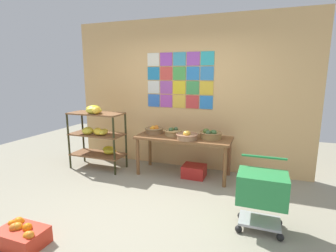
{
  "coord_description": "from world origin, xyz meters",
  "views": [
    {
      "loc": [
        1.36,
        -2.75,
        1.75
      ],
      "look_at": [
        0.02,
        0.87,
        0.98
      ],
      "focal_mm": 27.54,
      "sensor_mm": 36.0,
      "label": 1
    }
  ],
  "objects_px": {
    "fruit_basket_left": "(210,134)",
    "fruit_basket_back_left": "(154,130)",
    "banana_shelf_unit": "(97,130)",
    "shopping_cart": "(262,190)",
    "display_table": "(183,141)",
    "fruit_basket_back_right": "(187,136)",
    "produce_crate_under_table": "(194,171)",
    "fruit_basket_right": "(173,132)",
    "orange_crate_foreground": "(22,235)"
  },
  "relations": [
    {
      "from": "display_table",
      "to": "fruit_basket_left",
      "type": "height_order",
      "value": "fruit_basket_left"
    },
    {
      "from": "fruit_basket_back_right",
      "to": "fruit_basket_right",
      "type": "bearing_deg",
      "value": 149.71
    },
    {
      "from": "fruit_basket_left",
      "to": "orange_crate_foreground",
      "type": "relative_size",
      "value": 0.76
    },
    {
      "from": "produce_crate_under_table",
      "to": "fruit_basket_right",
      "type": "bearing_deg",
      "value": 173.66
    },
    {
      "from": "shopping_cart",
      "to": "orange_crate_foreground",
      "type": "bearing_deg",
      "value": -143.84
    },
    {
      "from": "banana_shelf_unit",
      "to": "display_table",
      "type": "bearing_deg",
      "value": 8.23
    },
    {
      "from": "banana_shelf_unit",
      "to": "shopping_cart",
      "type": "bearing_deg",
      "value": -19.66
    },
    {
      "from": "shopping_cart",
      "to": "display_table",
      "type": "bearing_deg",
      "value": 145.33
    },
    {
      "from": "fruit_basket_left",
      "to": "produce_crate_under_table",
      "type": "relative_size",
      "value": 0.96
    },
    {
      "from": "fruit_basket_right",
      "to": "orange_crate_foreground",
      "type": "bearing_deg",
      "value": -108.32
    },
    {
      "from": "display_table",
      "to": "fruit_basket_back_left",
      "type": "distance_m",
      "value": 0.61
    },
    {
      "from": "fruit_basket_back_right",
      "to": "orange_crate_foreground",
      "type": "bearing_deg",
      "value": -116.21
    },
    {
      "from": "fruit_basket_left",
      "to": "fruit_basket_back_left",
      "type": "xyz_separation_m",
      "value": [
        -1.05,
        0.05,
        -0.01
      ]
    },
    {
      "from": "fruit_basket_right",
      "to": "fruit_basket_back_right",
      "type": "relative_size",
      "value": 0.84
    },
    {
      "from": "display_table",
      "to": "fruit_basket_back_right",
      "type": "distance_m",
      "value": 0.24
    },
    {
      "from": "fruit_basket_back_right",
      "to": "display_table",
      "type": "bearing_deg",
      "value": 124.08
    },
    {
      "from": "orange_crate_foreground",
      "to": "fruit_basket_back_right",
      "type": "bearing_deg",
      "value": 63.79
    },
    {
      "from": "fruit_basket_left",
      "to": "fruit_basket_back_left",
      "type": "bearing_deg",
      "value": 177.32
    },
    {
      "from": "banana_shelf_unit",
      "to": "shopping_cart",
      "type": "xyz_separation_m",
      "value": [
        2.91,
        -1.04,
        -0.27
      ]
    },
    {
      "from": "produce_crate_under_table",
      "to": "fruit_basket_back_right",
      "type": "bearing_deg",
      "value": -126.16
    },
    {
      "from": "banana_shelf_unit",
      "to": "produce_crate_under_table",
      "type": "height_order",
      "value": "banana_shelf_unit"
    },
    {
      "from": "fruit_basket_right",
      "to": "orange_crate_foreground",
      "type": "xyz_separation_m",
      "value": [
        -0.81,
        -2.45,
        -0.65
      ]
    },
    {
      "from": "orange_crate_foreground",
      "to": "fruit_basket_right",
      "type": "bearing_deg",
      "value": 71.68
    },
    {
      "from": "fruit_basket_back_left",
      "to": "produce_crate_under_table",
      "type": "xyz_separation_m",
      "value": [
        0.79,
        -0.1,
        -0.66
      ]
    },
    {
      "from": "fruit_basket_back_right",
      "to": "shopping_cart",
      "type": "bearing_deg",
      "value": -42.81
    },
    {
      "from": "fruit_basket_back_left",
      "to": "produce_crate_under_table",
      "type": "relative_size",
      "value": 0.88
    },
    {
      "from": "display_table",
      "to": "fruit_basket_right",
      "type": "distance_m",
      "value": 0.25
    },
    {
      "from": "produce_crate_under_table",
      "to": "shopping_cart",
      "type": "bearing_deg",
      "value": -48.51
    },
    {
      "from": "display_table",
      "to": "orange_crate_foreground",
      "type": "bearing_deg",
      "value": -112.55
    },
    {
      "from": "banana_shelf_unit",
      "to": "display_table",
      "type": "xyz_separation_m",
      "value": [
        1.6,
        0.23,
        -0.13
      ]
    },
    {
      "from": "fruit_basket_back_right",
      "to": "banana_shelf_unit",
      "type": "bearing_deg",
      "value": -177.61
    },
    {
      "from": "fruit_basket_back_right",
      "to": "fruit_basket_left",
      "type": "xyz_separation_m",
      "value": [
        0.35,
        0.19,
        0.01
      ]
    },
    {
      "from": "fruit_basket_back_right",
      "to": "fruit_basket_back_left",
      "type": "xyz_separation_m",
      "value": [
        -0.69,
        0.24,
        0.0
      ]
    },
    {
      "from": "banana_shelf_unit",
      "to": "fruit_basket_back_right",
      "type": "height_order",
      "value": "banana_shelf_unit"
    },
    {
      "from": "fruit_basket_right",
      "to": "fruit_basket_back_left",
      "type": "distance_m",
      "value": 0.39
    },
    {
      "from": "fruit_basket_left",
      "to": "shopping_cart",
      "type": "bearing_deg",
      "value": -56.96
    },
    {
      "from": "fruit_basket_right",
      "to": "produce_crate_under_table",
      "type": "relative_size",
      "value": 0.8
    },
    {
      "from": "display_table",
      "to": "fruit_basket_back_left",
      "type": "xyz_separation_m",
      "value": [
        -0.59,
        0.08,
        0.15
      ]
    },
    {
      "from": "orange_crate_foreground",
      "to": "shopping_cart",
      "type": "relative_size",
      "value": 0.61
    },
    {
      "from": "shopping_cart",
      "to": "produce_crate_under_table",
      "type": "bearing_deg",
      "value": 141.01
    },
    {
      "from": "banana_shelf_unit",
      "to": "fruit_basket_right",
      "type": "distance_m",
      "value": 1.43
    },
    {
      "from": "banana_shelf_unit",
      "to": "fruit_basket_back_left",
      "type": "distance_m",
      "value": 1.06
    },
    {
      "from": "orange_crate_foreground",
      "to": "display_table",
      "type": "bearing_deg",
      "value": 67.45
    },
    {
      "from": "display_table",
      "to": "fruit_basket_right",
      "type": "xyz_separation_m",
      "value": [
        -0.2,
        0.02,
        0.15
      ]
    },
    {
      "from": "banana_shelf_unit",
      "to": "orange_crate_foreground",
      "type": "bearing_deg",
      "value": -74.97
    },
    {
      "from": "display_table",
      "to": "fruit_basket_back_right",
      "type": "xyz_separation_m",
      "value": [
        0.11,
        -0.16,
        0.15
      ]
    },
    {
      "from": "display_table",
      "to": "orange_crate_foreground",
      "type": "xyz_separation_m",
      "value": [
        -1.01,
        -2.44,
        -0.5
      ]
    },
    {
      "from": "fruit_basket_back_left",
      "to": "orange_crate_foreground",
      "type": "relative_size",
      "value": 0.69
    },
    {
      "from": "fruit_basket_back_right",
      "to": "shopping_cart",
      "type": "relative_size",
      "value": 0.45
    },
    {
      "from": "fruit_basket_right",
      "to": "fruit_basket_left",
      "type": "bearing_deg",
      "value": 0.85
    }
  ]
}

